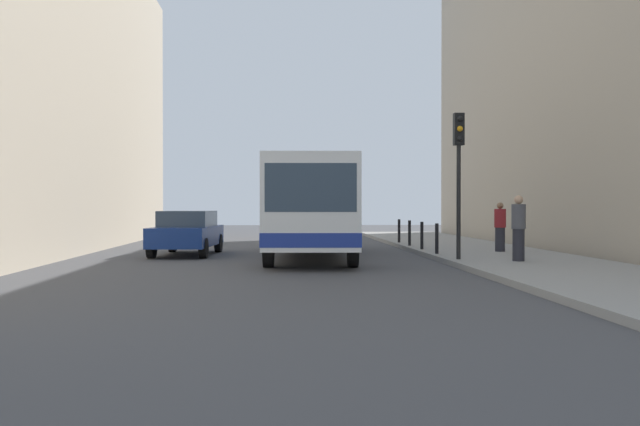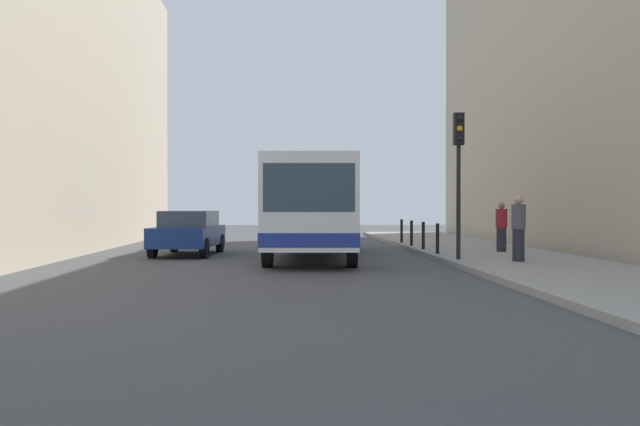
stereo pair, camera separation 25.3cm
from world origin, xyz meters
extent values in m
plane|color=#424244|center=(0.00, 0.00, 0.00)|extent=(80.00, 80.00, 0.00)
cube|color=gray|center=(5.40, 0.00, 0.07)|extent=(4.40, 40.00, 0.15)
cube|color=white|center=(-0.46, 2.18, 1.75)|extent=(3.02, 11.11, 2.50)
cube|color=navy|center=(-0.46, 2.18, 0.80)|extent=(3.04, 11.13, 0.36)
cube|color=#2D3D4C|center=(-0.72, -3.30, 2.10)|extent=(2.26, 0.17, 1.20)
cube|color=#2D3D4C|center=(-0.43, 2.67, 2.10)|extent=(2.96, 9.51, 1.00)
cylinder|color=black|center=(0.49, -1.77, 0.50)|extent=(0.33, 1.01, 1.00)
cylinder|color=black|center=(-1.77, -1.67, 0.50)|extent=(0.33, 1.01, 1.00)
cylinder|color=black|center=(0.86, 6.02, 0.50)|extent=(0.33, 1.01, 1.00)
cylinder|color=black|center=(-1.40, 6.12, 0.50)|extent=(0.33, 1.01, 1.00)
cube|color=navy|center=(-4.55, 3.27, 0.64)|extent=(2.12, 4.52, 0.64)
cube|color=#2D3D4C|center=(-4.54, 3.42, 1.22)|extent=(1.78, 2.57, 0.52)
cylinder|color=black|center=(-3.84, 1.72, 0.32)|extent=(0.27, 0.65, 0.64)
cylinder|color=black|center=(-5.48, 1.84, 0.32)|extent=(0.27, 0.65, 0.64)
cylinder|color=black|center=(-3.62, 4.71, 0.32)|extent=(0.27, 0.65, 0.64)
cylinder|color=black|center=(-5.26, 4.83, 0.32)|extent=(0.27, 0.65, 0.64)
cylinder|color=black|center=(3.55, -1.05, 1.75)|extent=(0.12, 0.12, 3.20)
cube|color=black|center=(3.55, -1.05, 3.80)|extent=(0.28, 0.24, 0.90)
sphere|color=black|center=(3.55, -1.18, 4.08)|extent=(0.16, 0.16, 0.16)
sphere|color=orange|center=(3.55, -1.18, 3.80)|extent=(0.16, 0.16, 0.16)
sphere|color=black|center=(3.55, -1.18, 3.52)|extent=(0.16, 0.16, 0.16)
cylinder|color=black|center=(3.45, 1.21, 0.62)|extent=(0.11, 0.11, 0.95)
cylinder|color=black|center=(3.45, 3.49, 0.62)|extent=(0.11, 0.11, 0.95)
cylinder|color=black|center=(3.45, 5.78, 0.62)|extent=(0.11, 0.11, 0.95)
cylinder|color=black|center=(3.45, 8.06, 0.62)|extent=(0.11, 0.11, 0.95)
cylinder|color=#26262D|center=(5.00, -1.84, 0.59)|extent=(0.32, 0.32, 0.87)
cylinder|color=#4C4C51|center=(5.00, -1.84, 1.36)|extent=(0.38, 0.38, 0.67)
sphere|color=tan|center=(5.00, -1.84, 1.82)|extent=(0.24, 0.24, 0.24)
cylinder|color=#26262D|center=(5.77, 2.17, 0.54)|extent=(0.32, 0.32, 0.79)
cylinder|color=maroon|center=(5.77, 2.17, 1.24)|extent=(0.38, 0.38, 0.61)
sphere|color=#8C6647|center=(5.77, 2.17, 1.66)|extent=(0.22, 0.22, 0.22)
camera|label=1|loc=(-1.55, -20.66, 1.65)|focal=39.80mm
camera|label=2|loc=(-1.30, -20.68, 1.65)|focal=39.80mm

